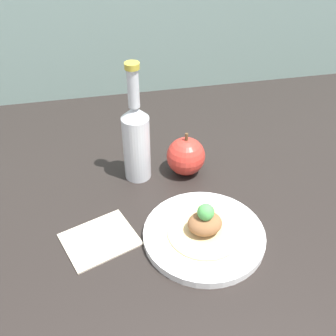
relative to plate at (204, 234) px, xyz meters
The scene contains 6 objects.
ground_plane 12.70cm from the plate, 86.88° to the left, with size 180.00×110.00×4.00cm, color black.
plate is the anchor object (origin of this frame).
plated_food 2.66cm from the plate, 90.00° to the right, with size 14.42×14.42×6.97cm.
cider_bottle 25.80cm from the plate, 113.49° to the left, with size 6.07×6.07×27.72cm.
apple 21.52cm from the plate, 85.75° to the left, with size 8.97×8.97×10.69cm.
napkin 20.24cm from the plate, 169.75° to the left, with size 16.36×14.92×0.80cm.
Camera 1 is at (-18.39, -62.22, 57.70)cm, focal length 42.00 mm.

